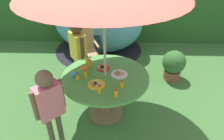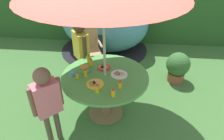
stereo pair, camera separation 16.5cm
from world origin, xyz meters
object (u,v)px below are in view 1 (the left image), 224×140
wooden_chair (85,48)px  snack_bowl (84,69)px  juice_bottle_near_left (90,63)px  juice_bottle_back_edge (116,93)px  juice_bottle_mid_right (78,77)px  plate_near_right (119,74)px  cup_near (73,75)px  child_in_pink_shirt (49,101)px  juice_bottle_mid_left (87,59)px  plate_front_edge (96,84)px  juice_bottle_far_left (122,84)px  garden_table (105,85)px  dome_tent (98,23)px  child_in_yellow_shirt (78,47)px  juice_bottle_center_front (86,74)px  potted_plant (174,64)px  plate_far_right (103,68)px  juice_bottle_center_back (99,89)px

wooden_chair → snack_bowl: bearing=-102.9°
juice_bottle_near_left → juice_bottle_back_edge: bearing=-59.5°
juice_bottle_mid_right → juice_bottle_back_edge: juice_bottle_mid_right is taller
plate_near_right → juice_bottle_mid_right: size_ratio=2.22×
snack_bowl → cup_near: (-0.15, -0.15, -0.01)m
child_in_pink_shirt → juice_bottle_near_left: child_in_pink_shirt is taller
plate_near_right → juice_bottle_mid_left: juice_bottle_mid_left is taller
cup_near → plate_front_edge: bearing=-26.2°
snack_bowl → plate_front_edge: (0.21, -0.33, -0.03)m
plate_front_edge → juice_bottle_far_left: juice_bottle_far_left is taller
garden_table → dome_tent: bearing=98.0°
snack_bowl → juice_bottle_back_edge: 0.73m
child_in_yellow_shirt → plate_front_edge: bearing=-11.9°
garden_table → plate_near_right: plate_near_right is taller
child_in_pink_shirt → child_in_yellow_shirt: bearing=41.7°
wooden_chair → juice_bottle_center_front: 1.35m
child_in_yellow_shirt → juice_bottle_far_left: 1.27m
child_in_yellow_shirt → cup_near: child_in_yellow_shirt is taller
juice_bottle_near_left → juice_bottle_center_front: bearing=-94.5°
cup_near → potted_plant: bearing=31.9°
dome_tent → snack_bowl: dome_tent is taller
juice_bottle_back_edge → cup_near: 0.74m
potted_plant → plate_far_right: 1.63m
juice_bottle_mid_right → juice_bottle_mid_left: bearing=83.3°
garden_table → snack_bowl: bearing=163.4°
juice_bottle_back_edge → juice_bottle_center_back: bearing=165.8°
wooden_chair → child_in_pink_shirt: child_in_pink_shirt is taller
child_in_yellow_shirt → juice_bottle_mid_left: size_ratio=12.07×
juice_bottle_center_front → juice_bottle_mid_right: 0.12m
potted_plant → wooden_chair: bearing=173.1°
plate_front_edge → juice_bottle_near_left: juice_bottle_near_left is taller
child_in_pink_shirt → juice_bottle_far_left: 0.94m
child_in_pink_shirt → wooden_chair: bearing=42.3°
snack_bowl → plate_far_right: snack_bowl is taller
dome_tent → juice_bottle_center_back: bearing=-71.1°
garden_table → juice_bottle_center_front: (-0.28, -0.05, 0.22)m
juice_bottle_center_back → juice_bottle_near_left: bearing=107.3°
garden_table → child_in_yellow_shirt: (-0.52, 0.75, 0.25)m
wooden_chair → child_in_yellow_shirt: (-0.02, -0.50, 0.29)m
garden_table → wooden_chair: 1.35m
juice_bottle_near_left → juice_bottle_far_left: 0.72m
snack_bowl → juice_bottle_back_edge: juice_bottle_back_edge is taller
potted_plant → juice_bottle_mid_left: bearing=-158.2°
plate_front_edge → juice_bottle_center_back: juice_bottle_center_back is taller
snack_bowl → juice_bottle_center_front: bearing=-73.8°
juice_bottle_mid_left → juice_bottle_back_edge: (0.48, -0.84, -0.00)m
child_in_yellow_shirt → snack_bowl: size_ratio=8.07×
potted_plant → child_in_yellow_shirt: 1.90m
juice_bottle_mid_left → wooden_chair: bearing=101.7°
snack_bowl → juice_bottle_near_left: (0.07, 0.16, 0.01)m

